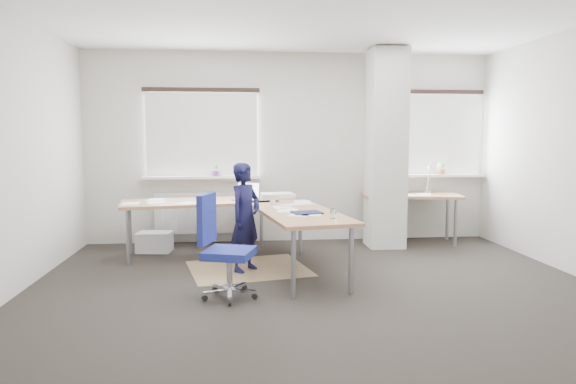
{
  "coord_description": "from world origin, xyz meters",
  "views": [
    {
      "loc": [
        -0.8,
        -5.14,
        1.58
      ],
      "look_at": [
        -0.2,
        0.9,
        0.91
      ],
      "focal_mm": 32.0,
      "sensor_mm": 36.0,
      "label": 1
    }
  ],
  "objects": [
    {
      "name": "ground",
      "position": [
        0.0,
        0.0,
        0.0
      ],
      "size": [
        6.0,
        6.0,
        0.0
      ],
      "primitive_type": "plane",
      "color": "black",
      "rests_on": "ground"
    },
    {
      "name": "room_shell",
      "position": [
        0.18,
        0.45,
        1.75
      ],
      "size": [
        6.04,
        5.04,
        2.82
      ],
      "color": "beige",
      "rests_on": "ground"
    },
    {
      "name": "floor_mat",
      "position": [
        -0.68,
        0.86,
        0.0
      ],
      "size": [
        1.56,
        1.4,
        0.01
      ],
      "primitive_type": "cube",
      "rotation": [
        0.0,
        0.0,
        0.21
      ],
      "color": "olive",
      "rests_on": "ground"
    },
    {
      "name": "white_crate",
      "position": [
        -1.93,
        1.91,
        0.13
      ],
      "size": [
        0.48,
        0.37,
        0.27
      ],
      "primitive_type": "cube",
      "rotation": [
        0.0,
        0.0,
        -0.13
      ],
      "color": "white",
      "rests_on": "ground"
    },
    {
      "name": "desk_main",
      "position": [
        -0.65,
        1.15,
        0.69
      ],
      "size": [
        2.79,
        2.63,
        0.96
      ],
      "rotation": [
        0.0,
        0.0,
        0.16
      ],
      "color": "#8F5E3D",
      "rests_on": "ground"
    },
    {
      "name": "desk_side",
      "position": [
        1.75,
        2.15,
        0.69
      ],
      "size": [
        1.5,
        0.93,
        1.22
      ],
      "rotation": [
        0.0,
        0.0,
        -0.17
      ],
      "color": "#8F5E3D",
      "rests_on": "ground"
    },
    {
      "name": "task_chair",
      "position": [
        -0.92,
        -0.22,
        0.28
      ],
      "size": [
        0.58,
        0.56,
        1.02
      ],
      "rotation": [
        0.0,
        0.0,
        -0.3
      ],
      "color": "navy",
      "rests_on": "ground"
    },
    {
      "name": "person",
      "position": [
        -0.71,
        0.78,
        0.64
      ],
      "size": [
        0.53,
        0.55,
        1.27
      ],
      "primitive_type": "imported",
      "rotation": [
        0.0,
        0.0,
        0.88
      ],
      "color": "black",
      "rests_on": "ground"
    }
  ]
}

